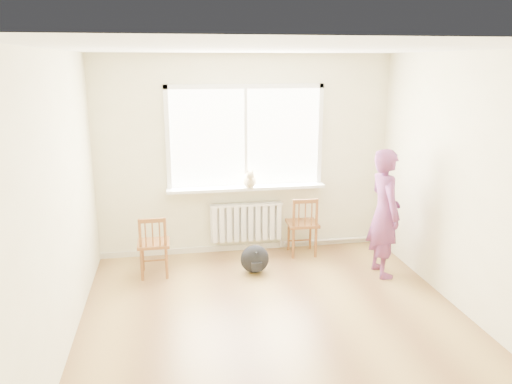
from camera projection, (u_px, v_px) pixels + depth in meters
name	position (u px, v px, depth m)	size (l,w,h in m)	color
floor	(280.00, 330.00, 4.97)	(4.50, 4.50, 0.00)	#9E7A40
ceiling	(284.00, 49.00, 4.29)	(4.50, 4.50, 0.00)	white
back_wall	(245.00, 156.00, 6.77)	(4.00, 0.01, 2.70)	beige
window	(245.00, 133.00, 6.67)	(2.12, 0.05, 1.42)	white
windowsill	(247.00, 188.00, 6.77)	(2.15, 0.22, 0.04)	white
radiator	(247.00, 222.00, 6.92)	(1.00, 0.12, 0.55)	white
heating_pipe	(331.00, 240.00, 7.25)	(0.04, 0.04, 1.40)	silver
baseboard	(246.00, 247.00, 7.09)	(4.00, 0.03, 0.08)	beige
chair_left	(154.00, 246.00, 6.12)	(0.39, 0.37, 0.79)	brown
chair_right	(303.00, 226.00, 6.80)	(0.42, 0.40, 0.83)	brown
person	(385.00, 213.00, 6.10)	(0.58, 0.38, 1.59)	#D1457F
cat	(250.00, 180.00, 6.66)	(0.20, 0.41, 0.27)	beige
backpack	(255.00, 259.00, 6.29)	(0.36, 0.27, 0.36)	black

